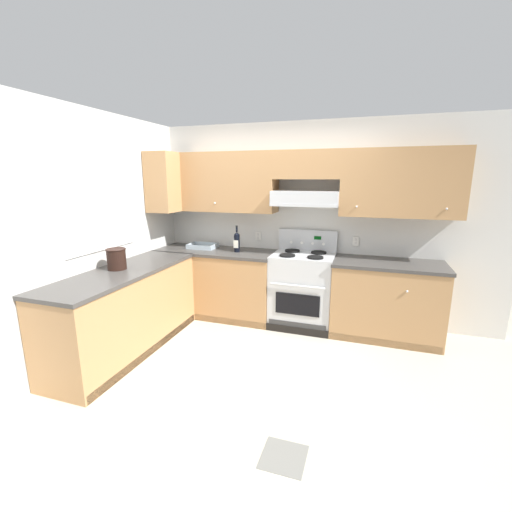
{
  "coord_description": "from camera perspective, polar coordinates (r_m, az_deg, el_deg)",
  "views": [
    {
      "loc": [
        1.18,
        -2.86,
        1.86
      ],
      "look_at": [
        0.0,
        0.7,
        1.0
      ],
      "focal_mm": 24.02,
      "sensor_mm": 36.0,
      "label": 1
    }
  ],
  "objects": [
    {
      "name": "ground_plane",
      "position": [
        3.61,
        -3.73,
        -18.14
      ],
      "size": [
        7.04,
        7.04,
        0.0
      ],
      "primitive_type": "plane",
      "color": "#B2AA99"
    },
    {
      "name": "floor_accent_tile",
      "position": [
        2.71,
        4.63,
        -30.34
      ],
      "size": [
        0.3,
        0.3,
        0.01
      ],
      "primitive_type": "cube",
      "color": "slate",
      "rests_on": "ground_plane"
    },
    {
      "name": "wall_back",
      "position": [
        4.47,
        8.38,
        7.9
      ],
      "size": [
        4.68,
        0.57,
        2.55
      ],
      "color": "silver",
      "rests_on": "ground_plane"
    },
    {
      "name": "wall_left",
      "position": [
        4.18,
        -23.53,
        4.75
      ],
      "size": [
        0.47,
        4.0,
        2.55
      ],
      "color": "silver",
      "rests_on": "ground_plane"
    },
    {
      "name": "counter_back_run",
      "position": [
        4.44,
        4.76,
        -5.62
      ],
      "size": [
        3.6,
        0.65,
        0.91
      ],
      "color": "#A87A4C",
      "rests_on": "ground_plane"
    },
    {
      "name": "counter_left_run",
      "position": [
        4.0,
        -20.81,
        -8.58
      ],
      "size": [
        0.63,
        1.91,
        0.91
      ],
      "color": "#A87A4C",
      "rests_on": "ground_plane"
    },
    {
      "name": "stove",
      "position": [
        4.4,
        7.7,
        -5.5
      ],
      "size": [
        0.76,
        0.62,
        1.2
      ],
      "color": "#B7BABC",
      "rests_on": "ground_plane"
    },
    {
      "name": "wine_bottle",
      "position": [
        4.46,
        -3.21,
        2.46
      ],
      "size": [
        0.08,
        0.08,
        0.35
      ],
      "color": "black",
      "rests_on": "counter_back_run"
    },
    {
      "name": "bowl",
      "position": [
        4.78,
        -8.86,
        1.55
      ],
      "size": [
        0.38,
        0.27,
        0.06
      ],
      "color": "#9EADB7",
      "rests_on": "counter_back_run"
    },
    {
      "name": "bucket",
      "position": [
        3.9,
        -22.22,
        -0.38
      ],
      "size": [
        0.21,
        0.21,
        0.22
      ],
      "color": "black",
      "rests_on": "counter_left_run"
    }
  ]
}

